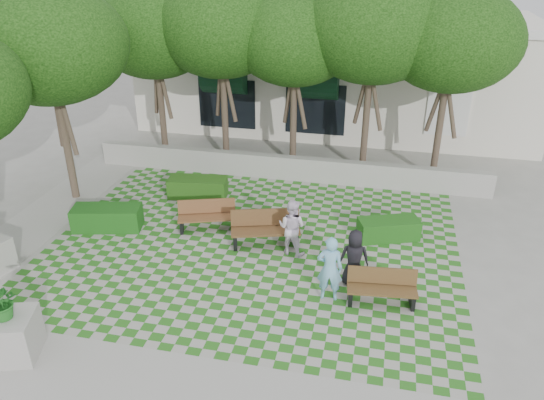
% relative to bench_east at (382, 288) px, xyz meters
% --- Properties ---
extents(ground, '(90.00, 90.00, 0.00)m').
position_rel_bench_east_xyz_m(ground, '(-3.84, 0.85, -0.44)').
color(ground, gray).
rests_on(ground, ground).
extents(lawn, '(12.00, 12.00, 0.00)m').
position_rel_bench_east_xyz_m(lawn, '(-3.84, 1.85, -0.43)').
color(lawn, '#2B721E').
rests_on(lawn, ground).
extents(sidewalk_south, '(16.00, 2.00, 0.01)m').
position_rel_bench_east_xyz_m(sidewalk_south, '(-3.84, -3.85, -0.43)').
color(sidewalk_south, '#9E9B93').
rests_on(sidewalk_south, ground).
extents(sidewalk_west, '(2.00, 12.00, 0.01)m').
position_rel_bench_east_xyz_m(sidewalk_west, '(-11.04, 1.85, -0.43)').
color(sidewalk_west, '#9E9B93').
rests_on(sidewalk_west, ground).
extents(retaining_wall, '(15.00, 0.36, 0.90)m').
position_rel_bench_east_xyz_m(retaining_wall, '(-3.84, 7.05, 0.01)').
color(retaining_wall, '#9E9B93').
rests_on(retaining_wall, ground).
extents(bench_east, '(1.78, 0.75, 0.91)m').
position_rel_bench_east_xyz_m(bench_east, '(0.00, 0.00, 0.00)').
color(bench_east, '#53391C').
rests_on(bench_east, ground).
extents(bench_mid, '(2.15, 1.23, 1.07)m').
position_rel_bench_east_xyz_m(bench_mid, '(-3.49, 2.14, 0.08)').
color(bench_mid, '#52351C').
rests_on(bench_mid, ground).
extents(bench_west, '(1.89, 1.14, 0.94)m').
position_rel_bench_east_xyz_m(bench_west, '(-5.50, 2.65, 0.02)').
color(bench_west, brown).
rests_on(bench_west, ground).
extents(hedge_east, '(1.97, 1.32, 0.64)m').
position_rel_bench_east_xyz_m(hedge_east, '(0.10, 3.30, -0.12)').
color(hedge_east, '#194F15').
rests_on(hedge_east, ground).
extents(hedge_midleft, '(2.13, 1.08, 0.71)m').
position_rel_bench_east_xyz_m(hedge_midleft, '(-6.57, 4.80, -0.08)').
color(hedge_midleft, '#1F4A13').
rests_on(hedge_midleft, ground).
extents(hedge_west, '(2.24, 1.29, 0.74)m').
position_rel_bench_east_xyz_m(hedge_west, '(-8.59, 2.01, -0.07)').
color(hedge_west, '#164C14').
rests_on(hedge_west, ground).
extents(planter_front, '(1.28, 1.28, 1.82)m').
position_rel_bench_east_xyz_m(planter_front, '(-7.80, -3.65, 0.30)').
color(planter_front, '#9E9B93').
rests_on(planter_front, ground).
extents(person_blue, '(0.68, 0.47, 1.79)m').
position_rel_bench_east_xyz_m(person_blue, '(-1.32, -0.11, 0.46)').
color(person_blue, '#7DC0E4').
rests_on(person_blue, ground).
extents(person_dark, '(0.82, 0.58, 1.58)m').
position_rel_bench_east_xyz_m(person_dark, '(-0.77, 0.70, 0.35)').
color(person_dark, black).
rests_on(person_dark, ground).
extents(person_white, '(0.95, 0.81, 1.70)m').
position_rel_bench_east_xyz_m(person_white, '(-2.64, 1.85, 0.41)').
color(person_white, white).
rests_on(person_white, ground).
extents(tree_row, '(17.70, 13.40, 7.41)m').
position_rel_bench_east_xyz_m(tree_row, '(-5.70, 6.80, 4.74)').
color(tree_row, '#47382B').
rests_on(tree_row, ground).
extents(building, '(18.00, 8.92, 5.15)m').
position_rel_bench_east_xyz_m(building, '(-2.90, 14.92, 2.08)').
color(building, silver).
rests_on(building, ground).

